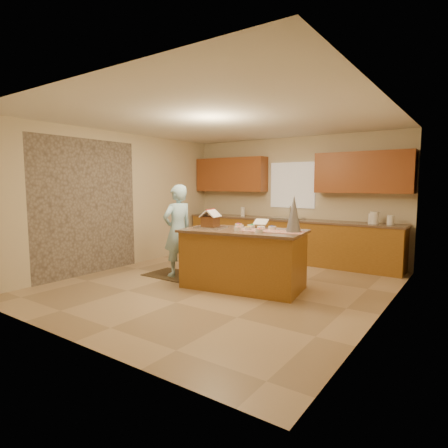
{
  "coord_description": "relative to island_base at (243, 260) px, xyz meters",
  "views": [
    {
      "loc": [
        3.49,
        -4.95,
        1.68
      ],
      "look_at": [
        -0.1,
        0.2,
        1.0
      ],
      "focal_mm": 29.75,
      "sensor_mm": 36.0,
      "label": 1
    }
  ],
  "objects": [
    {
      "name": "stone_accent",
      "position": [
        -2.85,
        -0.86,
        0.8
      ],
      "size": [
        0.0,
        2.5,
        2.5
      ],
      "primitive_type": "plane",
      "rotation": [
        1.57,
        0.0,
        1.57
      ],
      "color": "gray",
      "rests_on": "wall_left"
    },
    {
      "name": "faucet",
      "position": [
        -0.37,
        2.57,
        0.61
      ],
      "size": [
        0.03,
        0.03,
        0.28
      ],
      "primitive_type": "cylinder",
      "color": "silver",
      "rests_on": "back_counter_top"
    },
    {
      "name": "canister_c",
      "position": [
        1.74,
        2.39,
        0.56
      ],
      "size": [
        0.13,
        0.13,
        0.18
      ],
      "primitive_type": "cylinder",
      "color": "white",
      "rests_on": "back_counter_top"
    },
    {
      "name": "boy",
      "position": [
        -1.38,
        -0.03,
        0.39
      ],
      "size": [
        0.51,
        0.67,
        1.66
      ],
      "primitive_type": "imported",
      "rotation": [
        0.0,
        0.0,
        -1.78
      ],
      "color": "#A2D3E6",
      "rests_on": "rug"
    },
    {
      "name": "table_runner",
      "position": [
        0.46,
        0.07,
        0.5
      ],
      "size": [
        1.08,
        0.53,
        0.01
      ],
      "primitive_type": "cube",
      "rotation": [
        0.0,
        0.0,
        0.16
      ],
      "color": "#AB220C",
      "rests_on": "island_top"
    },
    {
      "name": "baking_tray",
      "position": [
        -0.55,
        -0.14,
        0.51
      ],
      "size": [
        0.52,
        0.42,
        0.03
      ],
      "primitive_type": "cube",
      "rotation": [
        0.0,
        0.0,
        0.16
      ],
      "color": "silver",
      "rests_on": "island_top"
    },
    {
      "name": "sink",
      "position": [
        -0.37,
        2.39,
        0.44
      ],
      "size": [
        0.7,
        0.45,
        0.12
      ],
      "primitive_type": "cube",
      "color": "silver",
      "rests_on": "back_counter_top"
    },
    {
      "name": "wall_back",
      "position": [
        -0.37,
        2.69,
        0.9
      ],
      "size": [
        5.5,
        5.5,
        0.0
      ],
      "primitive_type": "plane",
      "color": "beige",
      "rests_on": "floor"
    },
    {
      "name": "window_curtain",
      "position": [
        -0.37,
        2.66,
        1.2
      ],
      "size": [
        1.05,
        0.03,
        1.0
      ],
      "primitive_type": "cube",
      "color": "white",
      "rests_on": "wall_back"
    },
    {
      "name": "island_base",
      "position": [
        0.0,
        0.0,
        0.0
      ],
      "size": [
        1.98,
        1.21,
        0.91
      ],
      "primitive_type": "cube",
      "rotation": [
        0.0,
        0.0,
        0.16
      ],
      "color": "#915B1E",
      "rests_on": "floor"
    },
    {
      "name": "canister_a",
      "position": [
        1.41,
        2.39,
        0.56
      ],
      "size": [
        0.14,
        0.14,
        0.2
      ],
      "primitive_type": "cylinder",
      "color": "white",
      "rests_on": "back_counter_top"
    },
    {
      "name": "paper_towel",
      "position": [
        -1.5,
        2.39,
        0.57
      ],
      "size": [
        0.1,
        0.1,
        0.22
      ],
      "primitive_type": "cylinder",
      "color": "white",
      "rests_on": "back_counter_top"
    },
    {
      "name": "canister_b",
      "position": [
        1.45,
        2.39,
        0.58
      ],
      "size": [
        0.16,
        0.16,
        0.23
      ],
      "primitive_type": "cylinder",
      "color": "white",
      "rests_on": "back_counter_top"
    },
    {
      "name": "wall_left",
      "position": [
        -2.87,
        -0.06,
        0.9
      ],
      "size": [
        5.5,
        5.5,
        0.0
      ],
      "primitive_type": "plane",
      "color": "beige",
      "rests_on": "floor"
    },
    {
      "name": "wall_front",
      "position": [
        -0.37,
        -2.81,
        0.9
      ],
      "size": [
        5.5,
        5.5,
        0.0
      ],
      "primitive_type": "plane",
      "color": "beige",
      "rests_on": "floor"
    },
    {
      "name": "floor",
      "position": [
        -0.37,
        -0.06,
        -0.45
      ],
      "size": [
        5.5,
        5.5,
        0.0
      ],
      "primitive_type": "plane",
      "color": "tan",
      "rests_on": "ground"
    },
    {
      "name": "island_top",
      "position": [
        0.0,
        0.0,
        0.48
      ],
      "size": [
        2.08,
        1.3,
        0.04
      ],
      "primitive_type": "cube",
      "rotation": [
        0.0,
        0.0,
        0.16
      ],
      "color": "brown",
      "rests_on": "island_base"
    },
    {
      "name": "wall_right",
      "position": [
        2.13,
        -0.06,
        0.9
      ],
      "size": [
        5.5,
        5.5,
        0.0
      ],
      "primitive_type": "plane",
      "color": "beige",
      "rests_on": "floor"
    },
    {
      "name": "cookbook",
      "position": [
        0.09,
        0.41,
        0.59
      ],
      "size": [
        0.25,
        0.21,
        0.1
      ],
      "primitive_type": "cube",
      "rotation": [
        -1.13,
        0.0,
        0.16
      ],
      "color": "white",
      "rests_on": "island_top"
    },
    {
      "name": "candy_bowls",
      "position": [
        0.09,
        0.09,
        0.52
      ],
      "size": [
        0.78,
        0.55,
        0.06
      ],
      "color": "green",
      "rests_on": "island_top"
    },
    {
      "name": "tinsel_tree",
      "position": [
        0.79,
        0.18,
        0.78
      ],
      "size": [
        0.26,
        0.26,
        0.57
      ],
      "primitive_type": "cone",
      "rotation": [
        0.0,
        0.0,
        0.16
      ],
      "color": "#A3A4AE",
      "rests_on": "island_top"
    },
    {
      "name": "rug",
      "position": [
        -1.43,
        -0.03,
        -0.45
      ],
      "size": [
        1.12,
        0.73,
        0.01
      ],
      "primitive_type": "cube",
      "color": "black",
      "rests_on": "floor"
    },
    {
      "name": "gingerbread_house",
      "position": [
        -0.55,
        -0.14,
        0.63
      ],
      "size": [
        0.32,
        0.33,
        0.29
      ],
      "color": "brown",
      "rests_on": "baking_tray"
    },
    {
      "name": "upper_cabinet_left",
      "position": [
        -1.92,
        2.51,
        1.45
      ],
      "size": [
        1.85,
        0.35,
        0.8
      ],
      "primitive_type": "cube",
      "color": "brown",
      "rests_on": "wall_back"
    },
    {
      "name": "back_counter_top",
      "position": [
        -0.37,
        2.39,
        0.45
      ],
      "size": [
        4.85,
        0.63,
        0.04
      ],
      "primitive_type": "cube",
      "color": "brown",
      "rests_on": "back_counter_base"
    },
    {
      "name": "back_counter_base",
      "position": [
        -0.37,
        2.39,
        -0.01
      ],
      "size": [
        4.8,
        0.6,
        0.88
      ],
      "primitive_type": "cube",
      "color": "#915B1E",
      "rests_on": "floor"
    },
    {
      "name": "ceiling",
      "position": [
        -0.37,
        -0.06,
        2.25
      ],
      "size": [
        5.5,
        5.5,
        0.0
      ],
      "primitive_type": "plane",
      "color": "silver",
      "rests_on": "floor"
    },
    {
      "name": "upper_cabinet_right",
      "position": [
        1.18,
        2.51,
        1.45
      ],
      "size": [
        1.85,
        0.35,
        0.8
      ],
      "primitive_type": "cube",
      "color": "brown",
      "rests_on": "wall_back"
    }
  ]
}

